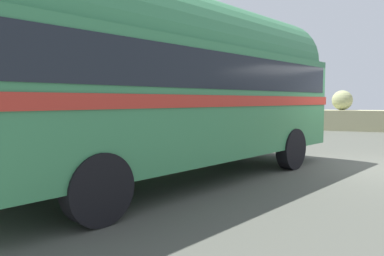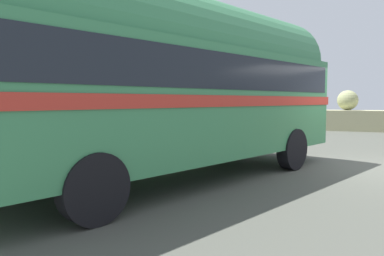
% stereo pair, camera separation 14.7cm
% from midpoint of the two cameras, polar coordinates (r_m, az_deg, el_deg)
% --- Properties ---
extents(ground, '(32.00, 26.00, 0.02)m').
position_cam_midpoint_polar(ground, '(9.60, 27.74, -5.86)').
color(ground, '#4B4D45').
extents(breakwater, '(31.36, 2.26, 2.36)m').
position_cam_midpoint_polar(breakwater, '(21.28, 25.11, 1.53)').
color(breakwater, tan).
rests_on(breakwater, ground).
extents(vintage_coach, '(5.46, 8.85, 3.70)m').
position_cam_midpoint_polar(vintage_coach, '(7.22, -2.55, 7.68)').
color(vintage_coach, black).
rests_on(vintage_coach, ground).
extents(second_coach, '(5.01, 8.90, 3.70)m').
position_cam_midpoint_polar(second_coach, '(10.01, -21.39, 6.48)').
color(second_coach, black).
rests_on(second_coach, ground).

